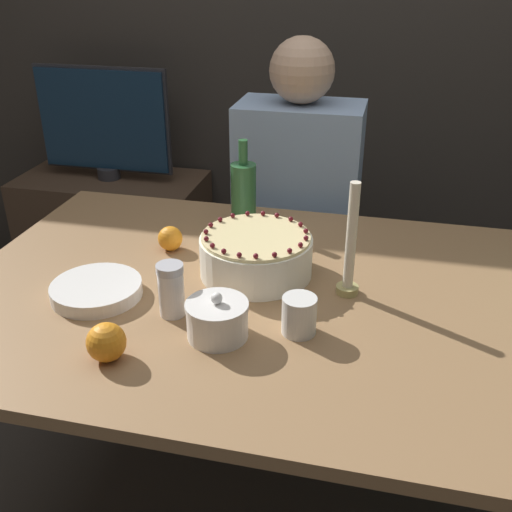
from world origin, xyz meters
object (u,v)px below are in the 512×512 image
person_man_blue_shirt (296,249)px  bottle (244,193)px  sugar_shaker (171,290)px  tv_monitor (103,122)px  cake (256,255)px  sugar_bowl (217,319)px  candle (350,250)px

person_man_blue_shirt → bottle: bearing=72.7°
sugar_shaker → tv_monitor: bearing=121.4°
cake → person_man_blue_shirt: person_man_blue_shirt is taller
cake → sugar_bowl: bearing=-93.2°
sugar_bowl → candle: 0.34m
sugar_shaker → bottle: bearing=86.5°
tv_monitor → bottle: bearing=-43.9°
cake → sugar_shaker: (-0.13, -0.22, 0.01)m
cake → bottle: (-0.10, 0.28, 0.04)m
sugar_shaker → tv_monitor: (-0.79, 1.29, -0.02)m
sugar_bowl → bottle: bearing=98.9°
sugar_bowl → candle: size_ratio=0.48×
sugar_bowl → candle: bearing=44.1°
cake → sugar_bowl: cake is taller
candle → tv_monitor: tv_monitor is taller
sugar_shaker → tv_monitor: size_ratio=0.20×
sugar_bowl → candle: candle is taller
cake → bottle: bottle is taller
candle → sugar_bowl: bearing=-135.9°
sugar_shaker → bottle: bottle is taller
person_man_blue_shirt → tv_monitor: bearing=-26.4°
candle → cake: bearing=169.3°
sugar_shaker → person_man_blue_shirt: (0.13, 0.83, -0.29)m
sugar_shaker → bottle: size_ratio=0.49×
person_man_blue_shirt → tv_monitor: person_man_blue_shirt is taller
bottle → person_man_blue_shirt: bearing=72.7°
sugar_bowl → tv_monitor: 1.62m
bottle → sugar_bowl: bearing=-81.1°
person_man_blue_shirt → candle: bearing=109.0°
sugar_bowl → sugar_shaker: bearing=154.2°
sugar_shaker → person_man_blue_shirt: 0.89m
cake → sugar_shaker: 0.26m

